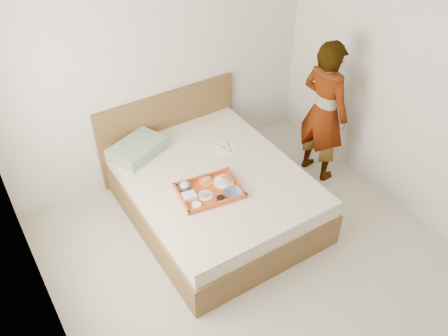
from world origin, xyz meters
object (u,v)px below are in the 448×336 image
bed (215,194)px  dinner_plate (227,148)px  person (324,112)px  tray (210,190)px

bed → dinner_plate: size_ratio=8.85×
bed → person: person is taller
bed → dinner_plate: bearing=40.8°
dinner_plate → bed: bearing=-139.2°
tray → person: person is taller
tray → dinner_plate: bearing=52.6°
dinner_plate → tray: bearing=-135.8°
tray → person: 1.55m
tray → dinner_plate: (0.50, 0.49, -0.02)m
bed → dinner_plate: 0.51m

